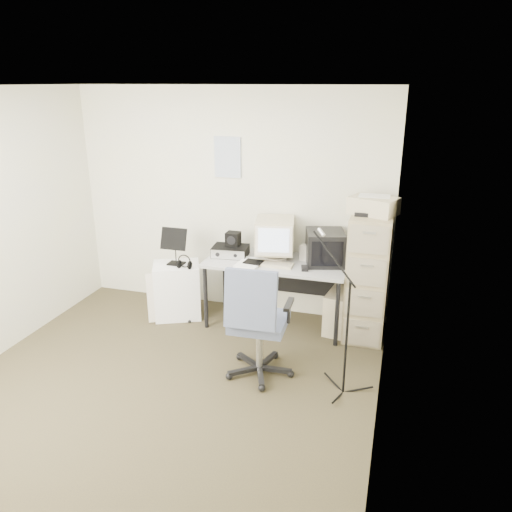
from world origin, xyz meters
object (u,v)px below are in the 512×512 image
(filing_cabinet, at_px, (368,277))
(desk, at_px, (276,293))
(office_chair, at_px, (259,320))
(side_cart, at_px, (177,290))

(filing_cabinet, relative_size, desk, 0.87)
(filing_cabinet, bearing_deg, office_chair, -129.32)
(filing_cabinet, relative_size, side_cart, 2.10)
(office_chair, height_order, side_cart, office_chair)
(office_chair, bearing_deg, side_cart, 141.54)
(office_chair, relative_size, side_cart, 1.75)
(filing_cabinet, distance_m, office_chair, 1.34)
(filing_cabinet, height_order, side_cart, filing_cabinet)
(filing_cabinet, xyz_separation_m, office_chair, (-0.85, -1.04, -0.11))
(filing_cabinet, xyz_separation_m, side_cart, (-2.07, -0.15, -0.34))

